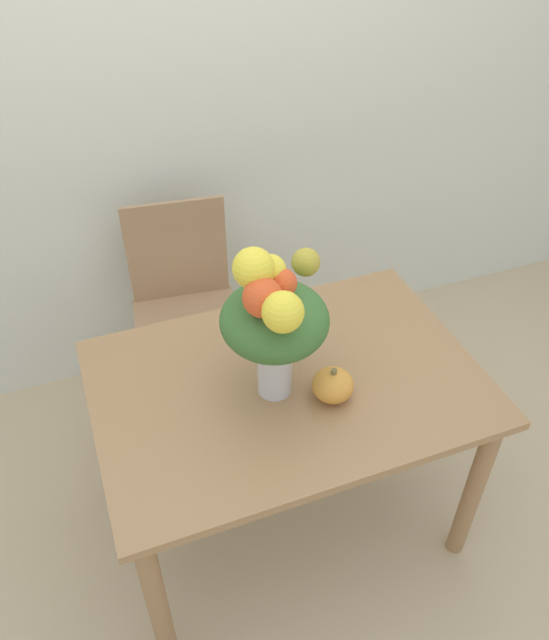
# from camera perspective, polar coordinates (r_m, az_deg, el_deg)

# --- Properties ---
(ground_plane) EXTENTS (12.00, 12.00, 0.00)m
(ground_plane) POSITION_cam_1_polar(r_m,az_deg,el_deg) (2.48, 0.95, -17.24)
(ground_plane) COLOR tan
(wall_back) EXTENTS (8.00, 0.06, 2.70)m
(wall_back) POSITION_cam_1_polar(r_m,az_deg,el_deg) (2.46, -8.44, 22.33)
(wall_back) COLOR silver
(wall_back) RESTS_ON ground_plane
(dining_table) EXTENTS (1.17, 0.81, 0.72)m
(dining_table) POSITION_cam_1_polar(r_m,az_deg,el_deg) (1.99, 1.14, -7.66)
(dining_table) COLOR #9E754C
(dining_table) RESTS_ON ground_plane
(flower_vase) EXTENTS (0.33, 0.34, 0.50)m
(flower_vase) POSITION_cam_1_polar(r_m,az_deg,el_deg) (1.68, -0.01, 0.08)
(flower_vase) COLOR silver
(flower_vase) RESTS_ON dining_table
(pumpkin) EXTENTS (0.12, 0.12, 0.11)m
(pumpkin) POSITION_cam_1_polar(r_m,az_deg,el_deg) (1.83, 5.35, -5.95)
(pumpkin) COLOR gold
(pumpkin) RESTS_ON dining_table
(dining_chair_near_window) EXTENTS (0.47, 0.47, 0.91)m
(dining_chair_near_window) POSITION_cam_1_polar(r_m,az_deg,el_deg) (2.56, -8.07, 0.79)
(dining_chair_near_window) COLOR #9E7A56
(dining_chair_near_window) RESTS_ON ground_plane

